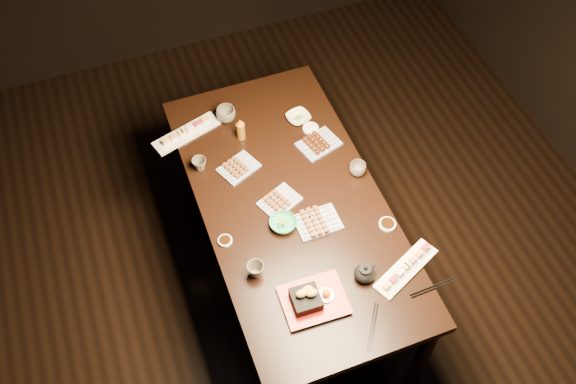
% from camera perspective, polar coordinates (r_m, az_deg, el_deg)
% --- Properties ---
extents(ground, '(5.00, 5.00, 0.00)m').
position_cam_1_polar(ground, '(3.79, 3.02, -10.52)').
color(ground, black).
rests_on(ground, ground).
extents(dining_table, '(1.25, 1.95, 0.75)m').
position_cam_1_polar(dining_table, '(3.57, 0.28, -4.34)').
color(dining_table, black).
rests_on(dining_table, ground).
extents(sushi_platter_near, '(0.38, 0.25, 0.04)m').
position_cam_1_polar(sushi_platter_near, '(3.08, 10.47, -6.58)').
color(sushi_platter_near, white).
rests_on(sushi_platter_near, dining_table).
extents(sushi_platter_far, '(0.40, 0.22, 0.05)m').
position_cam_1_polar(sushi_platter_far, '(3.56, -9.04, 5.35)').
color(sushi_platter_far, white).
rests_on(sushi_platter_far, dining_table).
extents(yakitori_plate_center, '(0.24, 0.21, 0.05)m').
position_cam_1_polar(yakitori_plate_center, '(3.24, -0.76, -0.67)').
color(yakitori_plate_center, '#828EB6').
rests_on(yakitori_plate_center, dining_table).
extents(yakitori_plate_right, '(0.22, 0.16, 0.06)m').
position_cam_1_polar(yakitori_plate_right, '(3.16, 2.67, -2.53)').
color(yakitori_plate_right, '#828EB6').
rests_on(yakitori_plate_right, dining_table).
extents(yakitori_plate_left, '(0.24, 0.21, 0.05)m').
position_cam_1_polar(yakitori_plate_left, '(3.37, -4.42, 2.35)').
color(yakitori_plate_left, '#828EB6').
rests_on(yakitori_plate_left, dining_table).
extents(tsukune_plate, '(0.25, 0.21, 0.05)m').
position_cam_1_polar(tsukune_plate, '(3.47, 2.75, 4.49)').
color(tsukune_plate, '#828EB6').
rests_on(tsukune_plate, dining_table).
extents(edamame_bowl_green, '(0.16, 0.16, 0.04)m').
position_cam_1_polar(edamame_bowl_green, '(3.16, -0.45, -2.83)').
color(edamame_bowl_green, '#339D67').
rests_on(edamame_bowl_green, dining_table).
extents(edamame_bowl_cream, '(0.15, 0.15, 0.03)m').
position_cam_1_polar(edamame_bowl_cream, '(3.60, 0.92, 6.63)').
color(edamame_bowl_cream, beige).
rests_on(edamame_bowl_cream, dining_table).
extents(tempura_tray, '(0.30, 0.25, 0.11)m').
position_cam_1_polar(tempura_tray, '(2.93, 2.34, -9.25)').
color(tempura_tray, black).
rests_on(tempura_tray, dining_table).
extents(teacup_near_left, '(0.10, 0.10, 0.08)m').
position_cam_1_polar(teacup_near_left, '(3.01, -2.90, -6.94)').
color(teacup_near_left, '#534B40').
rests_on(teacup_near_left, dining_table).
extents(teacup_mid_right, '(0.10, 0.10, 0.07)m').
position_cam_1_polar(teacup_mid_right, '(3.36, 6.21, 2.06)').
color(teacup_mid_right, '#534B40').
rests_on(teacup_mid_right, dining_table).
extents(teacup_far_left, '(0.09, 0.09, 0.07)m').
position_cam_1_polar(teacup_far_left, '(3.39, -7.88, 2.47)').
color(teacup_far_left, '#534B40').
rests_on(teacup_far_left, dining_table).
extents(teacup_far_right, '(0.14, 0.14, 0.08)m').
position_cam_1_polar(teacup_far_right, '(3.60, -5.53, 6.87)').
color(teacup_far_right, '#534B40').
rests_on(teacup_far_right, dining_table).
extents(teapot, '(0.14, 0.14, 0.10)m').
position_cam_1_polar(teapot, '(3.01, 6.83, -7.10)').
color(teapot, black).
rests_on(teapot, dining_table).
extents(condiment_bottle, '(0.06, 0.06, 0.14)m').
position_cam_1_polar(condiment_bottle, '(3.48, -4.23, 5.63)').
color(condiment_bottle, brown).
rests_on(condiment_bottle, dining_table).
extents(sauce_dish_west, '(0.09, 0.09, 0.01)m').
position_cam_1_polar(sauce_dish_west, '(3.14, -5.62, -4.32)').
color(sauce_dish_west, white).
rests_on(sauce_dish_west, dining_table).
extents(sauce_dish_east, '(0.12, 0.12, 0.02)m').
position_cam_1_polar(sauce_dish_east, '(3.56, 2.03, 5.66)').
color(sauce_dish_east, white).
rests_on(sauce_dish_east, dining_table).
extents(sauce_dish_se, '(0.10, 0.10, 0.01)m').
position_cam_1_polar(sauce_dish_se, '(3.21, 8.83, -2.85)').
color(sauce_dish_se, white).
rests_on(sauce_dish_se, dining_table).
extents(sauce_dish_nw, '(0.08, 0.08, 0.01)m').
position_cam_1_polar(sauce_dish_nw, '(3.59, -8.68, 5.41)').
color(sauce_dish_nw, white).
rests_on(sauce_dish_nw, dining_table).
extents(chopsticks_near, '(0.15, 0.21, 0.01)m').
position_cam_1_polar(chopsticks_near, '(2.94, 7.55, -11.75)').
color(chopsticks_near, black).
rests_on(chopsticks_near, dining_table).
extents(chopsticks_se, '(0.24, 0.03, 0.01)m').
position_cam_1_polar(chopsticks_se, '(3.07, 12.80, -8.26)').
color(chopsticks_se, black).
rests_on(chopsticks_se, dining_table).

